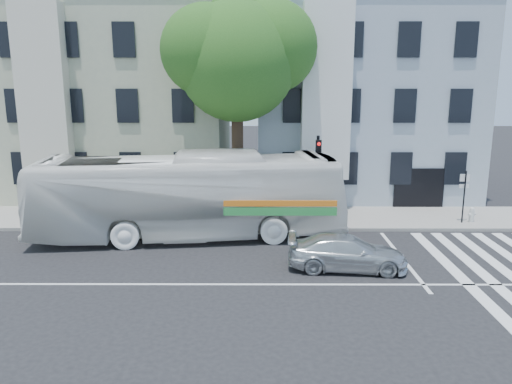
{
  "coord_description": "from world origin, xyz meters",
  "views": [
    {
      "loc": [
        0.98,
        -15.52,
        6.62
      ],
      "look_at": [
        0.91,
        3.41,
        2.4
      ],
      "focal_mm": 35.0,
      "sensor_mm": 36.0,
      "label": 1
    }
  ],
  "objects_px": {
    "sedan": "(347,253)",
    "fire_hydrant": "(472,214)",
    "bus": "(189,196)",
    "traffic_signal": "(318,168)"
  },
  "relations": [
    {
      "from": "sedan",
      "to": "fire_hydrant",
      "type": "distance_m",
      "value": 8.86
    },
    {
      "from": "bus",
      "to": "traffic_signal",
      "type": "relative_size",
      "value": 3.17
    },
    {
      "from": "bus",
      "to": "fire_hydrant",
      "type": "height_order",
      "value": "bus"
    },
    {
      "from": "sedan",
      "to": "fire_hydrant",
      "type": "xyz_separation_m",
      "value": [
        6.83,
        5.64,
        -0.1
      ]
    },
    {
      "from": "bus",
      "to": "sedan",
      "type": "xyz_separation_m",
      "value": [
        6.15,
        -3.76,
        -1.22
      ]
    },
    {
      "from": "sedan",
      "to": "traffic_signal",
      "type": "bearing_deg",
      "value": 9.0
    },
    {
      "from": "traffic_signal",
      "to": "sedan",
      "type": "bearing_deg",
      "value": -78.26
    },
    {
      "from": "bus",
      "to": "fire_hydrant",
      "type": "distance_m",
      "value": 13.18
    },
    {
      "from": "traffic_signal",
      "to": "fire_hydrant",
      "type": "relative_size",
      "value": 5.86
    },
    {
      "from": "sedan",
      "to": "traffic_signal",
      "type": "distance_m",
      "value": 6.28
    }
  ]
}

